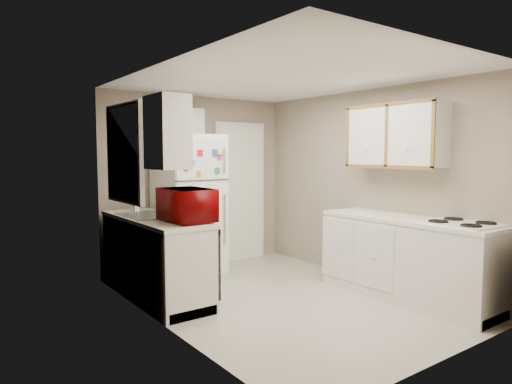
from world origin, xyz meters
TOP-DOWN VIEW (x-y plane):
  - floor at (0.00, 0.00)m, footprint 3.80×3.80m
  - ceiling at (0.00, 0.00)m, footprint 3.80×3.80m
  - wall_left at (-1.40, 0.00)m, footprint 3.80×3.80m
  - wall_right at (1.40, 0.00)m, footprint 3.80×3.80m
  - wall_back at (0.00, 1.90)m, footprint 2.80×2.80m
  - wall_front at (0.00, -1.90)m, footprint 2.80×2.80m
  - left_counter at (-1.10, 0.90)m, footprint 0.60×1.80m
  - dishwasher at (-0.81, 0.30)m, footprint 0.03×0.58m
  - sink at (-1.10, 1.05)m, footprint 0.54×0.74m
  - microwave at (-0.96, 0.39)m, footprint 0.62×0.35m
  - soap_bottle at (-1.07, 1.53)m, footprint 0.09×0.09m
  - window_blinds at (-1.36, 1.05)m, footprint 0.10×0.98m
  - upper_cabinet_left at (-1.25, 0.22)m, footprint 0.30×0.45m
  - refrigerator at (-0.35, 1.51)m, footprint 0.77×0.75m
  - cabinet_over_fridge at (-0.40, 1.75)m, footprint 0.70×0.30m
  - interior_door at (0.70, 1.86)m, footprint 0.86×0.06m
  - right_counter at (1.10, -0.80)m, footprint 0.60×2.00m
  - stove at (1.15, -1.39)m, footprint 0.61×0.72m
  - upper_cabinet_right at (1.25, -0.50)m, footprint 0.30×1.20m

SIDE VIEW (x-z plane):
  - floor at x=0.00m, z-range 0.00..0.00m
  - stove at x=1.15m, z-range 0.00..0.82m
  - left_counter at x=-1.10m, z-range 0.00..0.90m
  - right_counter at x=1.10m, z-range 0.00..0.90m
  - dishwasher at x=-0.81m, z-range 0.13..0.85m
  - sink at x=-1.10m, z-range 0.78..0.94m
  - refrigerator at x=-0.35m, z-range 0.00..1.84m
  - soap_bottle at x=-1.07m, z-range 0.92..1.08m
  - interior_door at x=0.70m, z-range -0.02..2.06m
  - microwave at x=-0.96m, z-range 0.84..1.26m
  - wall_left at x=-1.40m, z-range 1.20..1.20m
  - wall_right at x=1.40m, z-range 1.20..1.20m
  - wall_back at x=0.00m, z-range 1.20..1.20m
  - wall_front at x=0.00m, z-range 1.20..1.20m
  - window_blinds at x=-1.36m, z-range 1.06..2.14m
  - upper_cabinet_left at x=-1.25m, z-range 1.45..2.15m
  - upper_cabinet_right at x=1.25m, z-range 1.45..2.15m
  - cabinet_over_fridge at x=-0.40m, z-range 1.80..2.20m
  - ceiling at x=0.00m, z-range 2.40..2.40m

